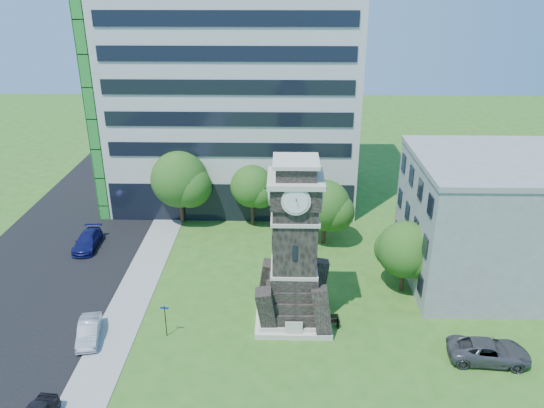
{
  "coord_description": "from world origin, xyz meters",
  "views": [
    {
      "loc": [
        2.14,
        -30.43,
        23.2
      ],
      "look_at": [
        1.37,
        5.72,
        7.45
      ],
      "focal_mm": 35.0,
      "sensor_mm": 36.0,
      "label": 1
    }
  ],
  "objects_px": {
    "car_east_lot": "(489,351)",
    "street_sign": "(165,317)",
    "clock_tower": "(294,254)",
    "park_bench": "(326,321)",
    "car_street_mid": "(89,331)",
    "car_street_north": "(87,241)"
  },
  "relations": [
    {
      "from": "car_street_mid",
      "to": "car_street_north",
      "type": "height_order",
      "value": "car_street_north"
    },
    {
      "from": "car_street_north",
      "to": "car_east_lot",
      "type": "relative_size",
      "value": 0.9
    },
    {
      "from": "car_street_north",
      "to": "car_street_mid",
      "type": "bearing_deg",
      "value": -73.59
    },
    {
      "from": "park_bench",
      "to": "street_sign",
      "type": "bearing_deg",
      "value": 174.93
    },
    {
      "from": "car_street_mid",
      "to": "park_bench",
      "type": "bearing_deg",
      "value": -6.02
    },
    {
      "from": "car_street_north",
      "to": "car_east_lot",
      "type": "height_order",
      "value": "car_east_lot"
    },
    {
      "from": "clock_tower",
      "to": "park_bench",
      "type": "distance_m",
      "value": 5.43
    },
    {
      "from": "car_east_lot",
      "to": "park_bench",
      "type": "height_order",
      "value": "car_east_lot"
    },
    {
      "from": "car_east_lot",
      "to": "street_sign",
      "type": "distance_m",
      "value": 21.58
    },
    {
      "from": "clock_tower",
      "to": "car_east_lot",
      "type": "xyz_separation_m",
      "value": [
        12.62,
        -4.45,
        -4.56
      ]
    },
    {
      "from": "clock_tower",
      "to": "car_street_mid",
      "type": "xyz_separation_m",
      "value": [
        -14.1,
        -2.8,
        -4.65
      ]
    },
    {
      "from": "car_street_north",
      "to": "car_east_lot",
      "type": "distance_m",
      "value": 34.73
    },
    {
      "from": "car_street_north",
      "to": "car_east_lot",
      "type": "bearing_deg",
      "value": -28.33
    },
    {
      "from": "clock_tower",
      "to": "park_bench",
      "type": "xyz_separation_m",
      "value": [
        2.32,
        -1.1,
        -4.79
      ]
    },
    {
      "from": "clock_tower",
      "to": "car_street_north",
      "type": "bearing_deg",
      "value": 150.9
    },
    {
      "from": "clock_tower",
      "to": "car_street_mid",
      "type": "bearing_deg",
      "value": -168.76
    },
    {
      "from": "car_street_mid",
      "to": "car_east_lot",
      "type": "xyz_separation_m",
      "value": [
        26.73,
        -1.65,
        0.09
      ]
    },
    {
      "from": "park_bench",
      "to": "car_street_north",
      "type": "bearing_deg",
      "value": 139.7
    },
    {
      "from": "car_street_mid",
      "to": "street_sign",
      "type": "distance_m",
      "value": 5.36
    },
    {
      "from": "car_street_north",
      "to": "park_bench",
      "type": "relative_size",
      "value": 2.6
    },
    {
      "from": "car_east_lot",
      "to": "park_bench",
      "type": "bearing_deg",
      "value": 76.84
    },
    {
      "from": "clock_tower",
      "to": "car_east_lot",
      "type": "distance_m",
      "value": 14.14
    }
  ]
}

